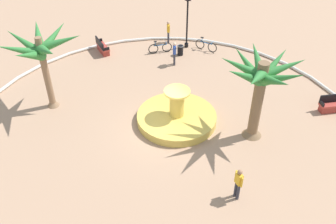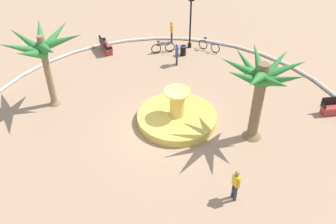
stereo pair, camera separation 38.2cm
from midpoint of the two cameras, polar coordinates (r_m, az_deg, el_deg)
ground_plane at (r=20.00m, az=-0.05°, el=-2.64°), size 80.00×80.00×0.00m
plaza_curb at (r=19.93m, az=-0.05°, el=-2.42°), size 21.54×21.54×0.20m
fountain at (r=20.35m, az=1.91°, el=-0.75°), size 4.35×4.35×2.02m
palm_tree_near_fountain at (r=20.95m, az=-18.21°, el=9.19°), size 4.32×4.49×4.59m
palm_tree_by_curb at (r=18.12m, az=14.60°, el=4.53°), size 4.08×4.10×4.60m
bench_east at (r=22.98m, az=24.57°, el=0.55°), size 1.68×0.99×1.00m
bench_west at (r=27.42m, az=-9.10°, el=9.75°), size 0.53×1.61×1.00m
lamppost at (r=26.87m, az=3.90°, el=14.41°), size 0.32×0.32×4.11m
trash_bin at (r=26.64m, az=2.74°, el=9.43°), size 0.46×0.46×0.73m
bicycle_red_frame at (r=26.93m, az=-0.36°, el=9.79°), size 1.68×0.56×0.94m
bicycle_by_lamppost at (r=27.36m, az=6.69°, el=10.00°), size 0.89×1.53×0.94m
person_cyclist_helmet at (r=25.18m, az=1.81°, el=9.08°), size 0.34×0.48×1.65m
person_cyclist_photo at (r=28.12m, az=0.96°, el=12.30°), size 0.33×0.49×1.67m
person_pedestrian_stroll at (r=16.25m, az=10.98°, el=-10.72°), size 0.22×0.53×1.68m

